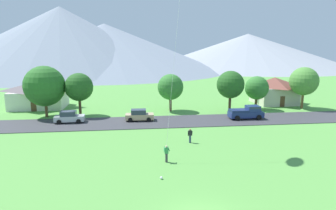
{
  "coord_description": "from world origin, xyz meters",
  "views": [
    {
      "loc": [
        -4.06,
        -16.55,
        10.78
      ],
      "look_at": [
        -0.25,
        14.44,
        4.78
      ],
      "focal_mm": 31.77,
      "sensor_mm": 36.0,
      "label": 1
    }
  ],
  "objects_px": {
    "tree_near_right": "(230,85)",
    "pickup_truck_navy_west_side": "(247,112)",
    "house_leftmost": "(274,90)",
    "parked_car_tan_mid_west": "(139,115)",
    "house_left_center": "(39,94)",
    "soccer_ball": "(161,178)",
    "tree_right_of_center": "(304,81)",
    "parked_car_silver_west_end": "(69,117)",
    "watcher_person": "(190,135)",
    "tree_center": "(257,88)",
    "tree_near_left": "(45,86)",
    "tree_left_of_center": "(79,87)",
    "tree_far_right": "(170,87)"
  },
  "relations": [
    {
      "from": "pickup_truck_navy_west_side",
      "to": "parked_car_silver_west_end",
      "type": "bearing_deg",
      "value": 178.09
    },
    {
      "from": "house_left_center",
      "to": "soccer_ball",
      "type": "distance_m",
      "value": 38.24
    },
    {
      "from": "parked_car_silver_west_end",
      "to": "parked_car_tan_mid_west",
      "type": "bearing_deg",
      "value": -0.46
    },
    {
      "from": "tree_right_of_center",
      "to": "pickup_truck_navy_west_side",
      "type": "height_order",
      "value": "tree_right_of_center"
    },
    {
      "from": "pickup_truck_navy_west_side",
      "to": "soccer_ball",
      "type": "height_order",
      "value": "pickup_truck_navy_west_side"
    },
    {
      "from": "house_left_center",
      "to": "soccer_ball",
      "type": "height_order",
      "value": "house_left_center"
    },
    {
      "from": "tree_right_of_center",
      "to": "parked_car_tan_mid_west",
      "type": "distance_m",
      "value": 30.42
    },
    {
      "from": "tree_near_right",
      "to": "watcher_person",
      "type": "bearing_deg",
      "value": -122.69
    },
    {
      "from": "pickup_truck_navy_west_side",
      "to": "watcher_person",
      "type": "xyz_separation_m",
      "value": [
        -10.92,
        -10.42,
        -0.18
      ]
    },
    {
      "from": "tree_left_of_center",
      "to": "watcher_person",
      "type": "xyz_separation_m",
      "value": [
        14.94,
        -16.01,
        -3.77
      ]
    },
    {
      "from": "tree_near_right",
      "to": "parked_car_tan_mid_west",
      "type": "distance_m",
      "value": 16.43
    },
    {
      "from": "tree_near_left",
      "to": "tree_near_right",
      "type": "distance_m",
      "value": 29.98
    },
    {
      "from": "tree_far_right",
      "to": "soccer_ball",
      "type": "bearing_deg",
      "value": -99.06
    },
    {
      "from": "house_leftmost",
      "to": "parked_car_tan_mid_west",
      "type": "relative_size",
      "value": 1.83
    },
    {
      "from": "parked_car_tan_mid_west",
      "to": "pickup_truck_navy_west_side",
      "type": "distance_m",
      "value": 16.47
    },
    {
      "from": "tree_right_of_center",
      "to": "pickup_truck_navy_west_side",
      "type": "relative_size",
      "value": 1.43
    },
    {
      "from": "tree_center",
      "to": "parked_car_tan_mid_west",
      "type": "distance_m",
      "value": 22.01
    },
    {
      "from": "house_leftmost",
      "to": "watcher_person",
      "type": "bearing_deg",
      "value": -133.37
    },
    {
      "from": "soccer_ball",
      "to": "watcher_person",
      "type": "bearing_deg",
      "value": 65.35
    },
    {
      "from": "house_left_center",
      "to": "soccer_ball",
      "type": "relative_size",
      "value": 41.6
    },
    {
      "from": "parked_car_silver_west_end",
      "to": "house_left_center",
      "type": "bearing_deg",
      "value": 122.05
    },
    {
      "from": "house_leftmost",
      "to": "watcher_person",
      "type": "height_order",
      "value": "house_leftmost"
    },
    {
      "from": "house_leftmost",
      "to": "parked_car_silver_west_end",
      "type": "relative_size",
      "value": 1.83
    },
    {
      "from": "tree_left_of_center",
      "to": "tree_center",
      "type": "bearing_deg",
      "value": 2.57
    },
    {
      "from": "house_left_center",
      "to": "tree_right_of_center",
      "type": "relative_size",
      "value": 1.33
    },
    {
      "from": "tree_far_right",
      "to": "parked_car_tan_mid_west",
      "type": "relative_size",
      "value": 1.51
    },
    {
      "from": "tree_near_right",
      "to": "pickup_truck_navy_west_side",
      "type": "height_order",
      "value": "tree_near_right"
    },
    {
      "from": "tree_near_right",
      "to": "soccer_ball",
      "type": "bearing_deg",
      "value": -119.8
    },
    {
      "from": "tree_center",
      "to": "pickup_truck_navy_west_side",
      "type": "height_order",
      "value": "tree_center"
    },
    {
      "from": "parked_car_silver_west_end",
      "to": "pickup_truck_navy_west_side",
      "type": "xyz_separation_m",
      "value": [
        26.64,
        -0.89,
        0.19
      ]
    },
    {
      "from": "tree_center",
      "to": "soccer_ball",
      "type": "height_order",
      "value": "tree_center"
    },
    {
      "from": "tree_near_left",
      "to": "tree_center",
      "type": "bearing_deg",
      "value": 2.7
    },
    {
      "from": "tree_left_of_center",
      "to": "tree_far_right",
      "type": "relative_size",
      "value": 1.07
    },
    {
      "from": "watcher_person",
      "to": "soccer_ball",
      "type": "xyz_separation_m",
      "value": [
        -4.28,
        -9.32,
        -0.76
      ]
    },
    {
      "from": "tree_right_of_center",
      "to": "tree_far_right",
      "type": "distance_m",
      "value": 24.0
    },
    {
      "from": "tree_left_of_center",
      "to": "soccer_ball",
      "type": "distance_m",
      "value": 27.86
    },
    {
      "from": "house_left_center",
      "to": "tree_right_of_center",
      "type": "bearing_deg",
      "value": -7.86
    },
    {
      "from": "tree_center",
      "to": "parked_car_tan_mid_west",
      "type": "relative_size",
      "value": 1.39
    },
    {
      "from": "parked_car_tan_mid_west",
      "to": "house_left_center",
      "type": "bearing_deg",
      "value": 145.24
    },
    {
      "from": "house_left_center",
      "to": "parked_car_silver_west_end",
      "type": "relative_size",
      "value": 2.34
    },
    {
      "from": "parked_car_silver_west_end",
      "to": "house_leftmost",
      "type": "bearing_deg",
      "value": 16.8
    },
    {
      "from": "house_left_center",
      "to": "pickup_truck_navy_west_side",
      "type": "distance_m",
      "value": 36.88
    },
    {
      "from": "tree_far_right",
      "to": "parked_car_tan_mid_west",
      "type": "xyz_separation_m",
      "value": [
        -5.59,
        -6.62,
        -3.33
      ]
    },
    {
      "from": "tree_near_left",
      "to": "tree_left_of_center",
      "type": "xyz_separation_m",
      "value": [
        5.17,
        0.32,
        -0.29
      ]
    },
    {
      "from": "tree_far_right",
      "to": "pickup_truck_navy_west_side",
      "type": "relative_size",
      "value": 1.23
    },
    {
      "from": "house_left_center",
      "to": "parked_car_tan_mid_west",
      "type": "distance_m",
      "value": 21.89
    },
    {
      "from": "tree_left_of_center",
      "to": "parked_car_silver_west_end",
      "type": "xyz_separation_m",
      "value": [
        -0.79,
        -4.71,
        -3.78
      ]
    },
    {
      "from": "parked_car_silver_west_end",
      "to": "pickup_truck_navy_west_side",
      "type": "height_order",
      "value": "pickup_truck_navy_west_side"
    },
    {
      "from": "parked_car_tan_mid_west",
      "to": "soccer_ball",
      "type": "bearing_deg",
      "value": -86.5
    },
    {
      "from": "tree_right_of_center",
      "to": "parked_car_tan_mid_west",
      "type": "bearing_deg",
      "value": -168.73
    }
  ]
}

